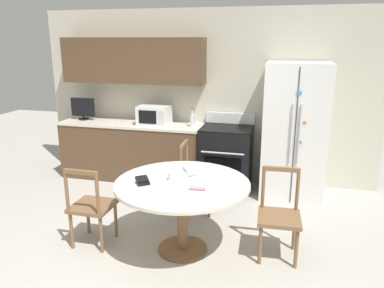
% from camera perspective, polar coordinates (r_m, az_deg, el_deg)
% --- Properties ---
extents(ground_plane, '(14.00, 14.00, 0.00)m').
position_cam_1_polar(ground_plane, '(3.89, -7.21, -18.00)').
color(ground_plane, '#B2ADA3').
extents(back_wall, '(5.20, 0.44, 2.60)m').
position_cam_1_polar(back_wall, '(5.84, -1.08, 8.75)').
color(back_wall, beige).
rests_on(back_wall, ground_plane).
extents(kitchen_counter, '(2.26, 0.64, 0.90)m').
position_cam_1_polar(kitchen_counter, '(6.02, -8.99, -0.94)').
color(kitchen_counter, brown).
rests_on(kitchen_counter, ground_plane).
extents(refrigerator, '(0.84, 0.78, 1.86)m').
position_cam_1_polar(refrigerator, '(5.34, 15.36, 1.90)').
color(refrigerator, white).
rests_on(refrigerator, ground_plane).
extents(oven_range, '(0.73, 0.68, 1.08)m').
position_cam_1_polar(oven_range, '(5.58, 5.24, -1.95)').
color(oven_range, black).
rests_on(oven_range, ground_plane).
extents(microwave, '(0.47, 0.35, 0.28)m').
position_cam_1_polar(microwave, '(5.73, -5.78, 4.41)').
color(microwave, white).
rests_on(microwave, kitchen_counter).
extents(countertop_tv, '(0.39, 0.16, 0.35)m').
position_cam_1_polar(countertop_tv, '(6.27, -16.30, 5.28)').
color(countertop_tv, black).
rests_on(countertop_tv, kitchen_counter).
extents(counter_bottle, '(0.07, 0.07, 0.27)m').
position_cam_1_polar(counter_bottle, '(5.54, 0.04, 3.71)').
color(counter_bottle, silver).
rests_on(counter_bottle, kitchen_counter).
extents(dining_table, '(1.37, 1.37, 0.76)m').
position_cam_1_polar(dining_table, '(3.83, -1.49, -7.56)').
color(dining_table, beige).
rests_on(dining_table, ground_plane).
extents(dining_chair_far, '(0.44, 0.44, 0.90)m').
position_cam_1_polar(dining_chair_far, '(4.80, 0.66, -5.28)').
color(dining_chair_far, brown).
rests_on(dining_chair_far, ground_plane).
extents(dining_chair_left, '(0.42, 0.42, 0.90)m').
position_cam_1_polar(dining_chair_left, '(4.17, -15.08, -9.21)').
color(dining_chair_left, brown).
rests_on(dining_chair_left, ground_plane).
extents(dining_chair_right, '(0.44, 0.44, 0.90)m').
position_cam_1_polar(dining_chair_right, '(3.93, 13.13, -10.66)').
color(dining_chair_right, brown).
rests_on(dining_chair_right, ground_plane).
extents(candle_glass, '(0.08, 0.08, 0.09)m').
position_cam_1_polar(candle_glass, '(3.83, -3.02, -4.99)').
color(candle_glass, silver).
rests_on(candle_glass, dining_table).
extents(folded_napkin, '(0.15, 0.07, 0.05)m').
position_cam_1_polar(folded_napkin, '(3.59, 0.85, -6.61)').
color(folded_napkin, pink).
rests_on(folded_napkin, dining_table).
extents(wallet, '(0.17, 0.17, 0.07)m').
position_cam_1_polar(wallet, '(3.76, -7.56, -5.64)').
color(wallet, black).
rests_on(wallet, dining_table).
extents(mail_stack, '(0.34, 0.37, 0.02)m').
position_cam_1_polar(mail_stack, '(4.07, 0.57, -4.08)').
color(mail_stack, white).
rests_on(mail_stack, dining_table).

